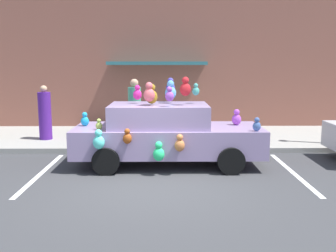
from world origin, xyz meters
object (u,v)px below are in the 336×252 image
(teddy_bear_on_sidewalk, at_px, (103,135))
(pedestrian_by_lamp, at_px, (45,115))
(plush_covered_car, at_px, (166,133))
(pedestrian_near_shopfront, at_px, (135,113))

(teddy_bear_on_sidewalk, relative_size, pedestrian_by_lamp, 0.37)
(teddy_bear_on_sidewalk, bearing_deg, plush_covered_car, -43.01)
(plush_covered_car, xyz_separation_m, pedestrian_by_lamp, (-3.82, 2.66, 0.12))
(teddy_bear_on_sidewalk, bearing_deg, pedestrian_by_lamp, 154.84)
(plush_covered_car, relative_size, pedestrian_by_lamp, 2.72)
(teddy_bear_on_sidewalk, height_order, pedestrian_near_shopfront, pedestrian_near_shopfront)
(teddy_bear_on_sidewalk, distance_m, pedestrian_near_shopfront, 1.16)
(teddy_bear_on_sidewalk, xyz_separation_m, pedestrian_by_lamp, (-1.96, 0.92, 0.49))
(plush_covered_car, height_order, teddy_bear_on_sidewalk, plush_covered_car)
(pedestrian_near_shopfront, relative_size, pedestrian_by_lamp, 1.13)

